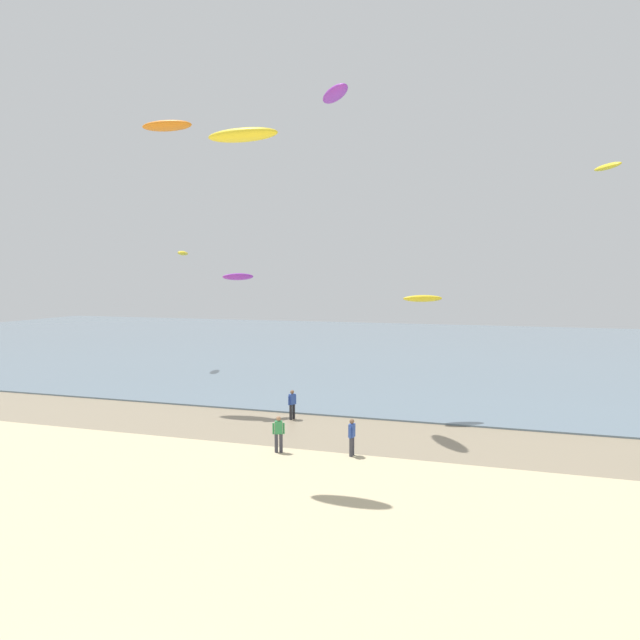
# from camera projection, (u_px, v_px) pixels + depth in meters

# --- Properties ---
(wet_sand_strip) EXTENTS (120.00, 6.73, 0.01)m
(wet_sand_strip) POSITION_uv_depth(u_px,v_px,m) (360.00, 435.00, 30.43)
(wet_sand_strip) COLOR gray
(wet_sand_strip) RESTS_ON ground
(sea) EXTENTS (160.00, 70.00, 0.10)m
(sea) POSITION_uv_depth(u_px,v_px,m) (440.00, 349.00, 66.89)
(sea) COLOR slate
(sea) RESTS_ON ground
(person_left_flank) EXTENTS (0.25, 0.57, 1.71)m
(person_left_flank) POSITION_uv_depth(u_px,v_px,m) (352.00, 436.00, 26.75)
(person_left_flank) COLOR #383842
(person_left_flank) RESTS_ON ground
(person_right_flank) EXTENTS (0.53, 0.34, 1.71)m
(person_right_flank) POSITION_uv_depth(u_px,v_px,m) (279.00, 433.00, 27.29)
(person_right_flank) COLOR #383842
(person_right_flank) RESTS_ON ground
(person_far_down_beach) EXTENTS (0.37, 0.50, 1.71)m
(person_far_down_beach) POSITION_uv_depth(u_px,v_px,m) (292.00, 404.00, 33.63)
(person_far_down_beach) COLOR #232328
(person_far_down_beach) RESTS_ON ground
(kite_aloft_0) EXTENTS (1.82, 1.99, 0.58)m
(kite_aloft_0) POSITION_uv_depth(u_px,v_px,m) (238.00, 277.00, 35.00)
(kite_aloft_0) COLOR purple
(kite_aloft_1) EXTENTS (3.13, 1.15, 0.57)m
(kite_aloft_1) POSITION_uv_depth(u_px,v_px,m) (242.00, 135.00, 23.58)
(kite_aloft_1) COLOR yellow
(kite_aloft_2) EXTENTS (2.66, 3.31, 0.57)m
(kite_aloft_2) POSITION_uv_depth(u_px,v_px,m) (335.00, 94.00, 31.79)
(kite_aloft_2) COLOR purple
(kite_aloft_4) EXTENTS (2.11, 2.66, 0.66)m
(kite_aloft_4) POSITION_uv_depth(u_px,v_px,m) (608.00, 167.00, 40.69)
(kite_aloft_4) COLOR yellow
(kite_aloft_6) EXTENTS (1.49, 2.49, 0.44)m
(kite_aloft_6) POSITION_uv_depth(u_px,v_px,m) (183.00, 253.00, 51.77)
(kite_aloft_6) COLOR yellow
(kite_aloft_7) EXTENTS (3.45, 1.42, 0.76)m
(kite_aloft_7) POSITION_uv_depth(u_px,v_px,m) (167.00, 126.00, 36.90)
(kite_aloft_7) COLOR orange
(kite_aloft_9) EXTENTS (2.42, 1.72, 0.54)m
(kite_aloft_9) POSITION_uv_depth(u_px,v_px,m) (423.00, 299.00, 33.49)
(kite_aloft_9) COLOR yellow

